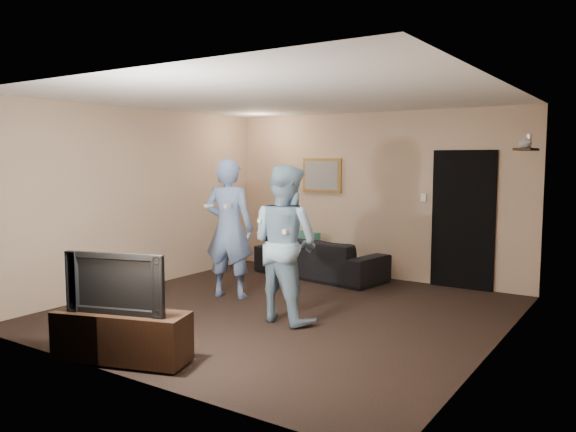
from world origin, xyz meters
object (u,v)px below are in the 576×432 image
Objects in this scene: television at (120,282)px; wii_player_right at (285,243)px; sofa at (320,258)px; wii_player_left at (229,228)px; tv_console at (122,336)px.

wii_player_right is at bearing 57.56° from television.
sofa is 1.14× the size of wii_player_left.
tv_console is at bearing -73.12° from wii_player_left.
wii_player_right is (0.88, -2.31, 0.59)m from sofa.
wii_player_right is (0.50, 1.96, 0.66)m from tv_console.
tv_console is 0.70× the size of wii_player_right.
wii_player_left is (-0.75, 2.46, 0.69)m from tv_console.
tv_console is 2.67m from wii_player_left.
sofa is at bearing 110.87° from wii_player_right.
tv_console is at bearing 103.35° from sofa.
television reaches higher than sofa.
television is at bearing -73.12° from wii_player_left.
sofa is at bearing 78.47° from wii_player_left.
television is (0.38, -4.27, 0.45)m from sofa.
television is at bearing 103.35° from sofa.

